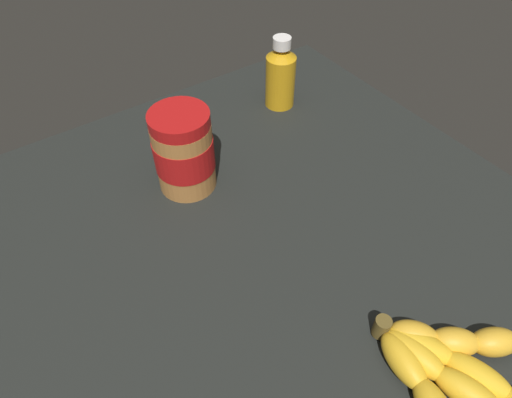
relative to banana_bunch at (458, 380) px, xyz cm
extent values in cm
cube|color=black|center=(29.94, 3.34, -3.70)|extent=(81.82, 78.96, 4.03)
ellipsoid|color=gold|center=(4.94, 3.20, 0.00)|extent=(7.82, 4.61, 3.37)
ellipsoid|color=gold|center=(4.72, 1.66, -0.01)|extent=(8.32, 4.59, 3.36)
ellipsoid|color=gold|center=(-1.41, 0.25, -0.01)|extent=(8.51, 5.47, 3.36)
ellipsoid|color=gold|center=(5.07, 0.28, -0.02)|extent=(8.73, 6.62, 3.33)
ellipsoid|color=gold|center=(-0.91, -2.15, -0.02)|extent=(8.72, 5.60, 3.33)
ellipsoid|color=gold|center=(6.37, -0.05, 0.04)|extent=(6.69, 6.39, 3.46)
ellipsoid|color=gold|center=(3.09, -3.33, 0.04)|extent=(6.39, 6.69, 3.46)
ellipsoid|color=gold|center=(0.45, -7.15, 0.04)|extent=(5.89, 6.77, 3.46)
cylinder|color=brown|center=(9.30, 2.41, 0.11)|extent=(2.00, 2.00, 3.00)
cylinder|color=#B27238|center=(45.97, 8.94, 4.16)|extent=(9.15, 9.15, 11.69)
cylinder|color=#B71414|center=(45.97, 8.94, 4.74)|extent=(9.33, 9.33, 5.26)
cylinder|color=#B71414|center=(45.97, 8.94, 11.01)|extent=(9.10, 9.10, 2.00)
cylinder|color=orange|center=(55.55, -16.68, 3.30)|extent=(5.64, 5.64, 9.97)
cone|color=orange|center=(55.55, -16.68, 9.22)|extent=(5.64, 5.64, 1.87)
cylinder|color=white|center=(55.55, -16.68, 11.13)|extent=(3.30, 3.30, 1.96)
camera|label=1|loc=(-3.24, 29.43, 49.85)|focal=31.41mm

